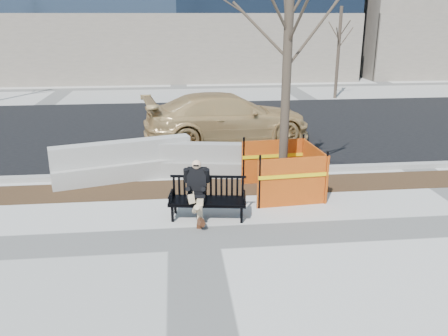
{
  "coord_description": "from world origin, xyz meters",
  "views": [
    {
      "loc": [
        -0.26,
        -7.8,
        3.97
      ],
      "look_at": [
        0.73,
        1.48,
        0.86
      ],
      "focal_mm": 37.26,
      "sensor_mm": 36.0,
      "label": 1
    }
  ],
  "objects_px": {
    "bench": "(208,218)",
    "jersey_barrier_right": "(197,175)",
    "tree_fence": "(282,193)",
    "sedan": "(227,141)",
    "jersey_barrier_left": "(124,179)",
    "seated_man": "(197,217)"
  },
  "relations": [
    {
      "from": "bench",
      "to": "jersey_barrier_right",
      "type": "relative_size",
      "value": 0.53
    },
    {
      "from": "tree_fence",
      "to": "sedan",
      "type": "relative_size",
      "value": 1.11
    },
    {
      "from": "seated_man",
      "to": "sedan",
      "type": "height_order",
      "value": "sedan"
    },
    {
      "from": "seated_man",
      "to": "tree_fence",
      "type": "distance_m",
      "value": 2.31
    },
    {
      "from": "bench",
      "to": "tree_fence",
      "type": "xyz_separation_m",
      "value": [
        1.81,
        1.18,
        0.0
      ]
    },
    {
      "from": "sedan",
      "to": "jersey_barrier_left",
      "type": "bearing_deg",
      "value": 129.28
    },
    {
      "from": "bench",
      "to": "seated_man",
      "type": "xyz_separation_m",
      "value": [
        -0.21,
        0.07,
        0.0
      ]
    },
    {
      "from": "bench",
      "to": "seated_man",
      "type": "height_order",
      "value": "seated_man"
    },
    {
      "from": "jersey_barrier_right",
      "to": "jersey_barrier_left",
      "type": "bearing_deg",
      "value": -168.56
    },
    {
      "from": "bench",
      "to": "tree_fence",
      "type": "relative_size",
      "value": 0.27
    },
    {
      "from": "bench",
      "to": "sedan",
      "type": "distance_m",
      "value": 6.09
    },
    {
      "from": "bench",
      "to": "tree_fence",
      "type": "height_order",
      "value": "tree_fence"
    },
    {
      "from": "tree_fence",
      "to": "jersey_barrier_left",
      "type": "height_order",
      "value": "tree_fence"
    },
    {
      "from": "seated_man",
      "to": "jersey_barrier_right",
      "type": "relative_size",
      "value": 0.4
    },
    {
      "from": "jersey_barrier_right",
      "to": "bench",
      "type": "bearing_deg",
      "value": -79.38
    },
    {
      "from": "seated_man",
      "to": "sedan",
      "type": "xyz_separation_m",
      "value": [
        1.3,
        5.92,
        0.0
      ]
    },
    {
      "from": "tree_fence",
      "to": "sedan",
      "type": "distance_m",
      "value": 4.86
    },
    {
      "from": "jersey_barrier_left",
      "to": "jersey_barrier_right",
      "type": "distance_m",
      "value": 1.86
    },
    {
      "from": "tree_fence",
      "to": "bench",
      "type": "bearing_deg",
      "value": -146.89
    },
    {
      "from": "seated_man",
      "to": "jersey_barrier_left",
      "type": "relative_size",
      "value": 0.35
    },
    {
      "from": "jersey_barrier_left",
      "to": "tree_fence",
      "type": "bearing_deg",
      "value": -37.08
    },
    {
      "from": "bench",
      "to": "seated_man",
      "type": "distance_m",
      "value": 0.23
    }
  ]
}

